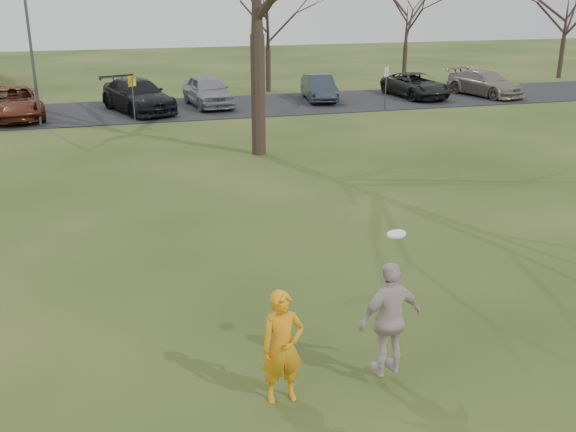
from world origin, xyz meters
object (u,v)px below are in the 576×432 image
(car_5, at_px, (319,88))
(lamp_post, at_px, (29,32))
(car_7, at_px, (485,83))
(player_defender, at_px, (283,347))
(car_4, at_px, (208,91))
(catching_play, at_px, (390,319))
(car_6, at_px, (416,85))
(car_3, at_px, (138,96))
(car_2, at_px, (14,103))

(car_5, bearing_deg, lamp_post, -160.04)
(car_5, relative_size, car_7, 0.85)
(player_defender, xyz_separation_m, car_4, (2.94, 25.01, -0.06))
(car_7, distance_m, catching_play, 29.34)
(car_4, height_order, car_6, car_4)
(car_5, xyz_separation_m, lamp_post, (-13.75, -2.99, 3.27))
(player_defender, distance_m, lamp_post, 22.94)
(catching_play, relative_size, lamp_post, 0.36)
(player_defender, height_order, catching_play, catching_play)
(player_defender, relative_size, lamp_post, 0.28)
(car_6, xyz_separation_m, catching_play, (-12.61, -24.79, 0.40))
(car_7, bearing_deg, lamp_post, 169.87)
(car_6, height_order, car_7, car_7)
(car_5, relative_size, car_6, 0.86)
(car_5, height_order, catching_play, catching_play)
(car_4, xyz_separation_m, catching_play, (-1.28, -25.01, 0.28))
(lamp_post, bearing_deg, car_7, 5.03)
(player_defender, bearing_deg, lamp_post, 102.28)
(car_3, relative_size, car_4, 1.18)
(car_4, bearing_deg, car_3, -176.97)
(car_3, relative_size, car_6, 1.14)
(car_6, bearing_deg, car_2, 176.12)
(catching_play, height_order, lamp_post, lamp_post)
(lamp_post, bearing_deg, car_6, 7.68)
(car_2, xyz_separation_m, car_4, (9.01, 0.81, 0.05))
(car_3, height_order, catching_play, catching_play)
(catching_play, bearing_deg, lamp_post, 106.38)
(car_6, distance_m, catching_play, 27.82)
(car_3, height_order, car_5, car_3)
(car_5, relative_size, lamp_post, 0.63)
(car_6, bearing_deg, player_defender, -125.46)
(car_5, bearing_deg, catching_play, -98.29)
(car_5, bearing_deg, car_3, -167.55)
(car_4, bearing_deg, catching_play, -99.71)
(car_2, xyz_separation_m, catching_play, (7.73, -24.20, 0.34))
(player_defender, bearing_deg, car_6, 59.96)
(car_6, height_order, lamp_post, lamp_post)
(player_defender, height_order, car_5, player_defender)
(car_3, xyz_separation_m, car_5, (9.42, 0.78, -0.11))
(player_defender, xyz_separation_m, car_2, (-6.08, 24.19, -0.12))
(catching_play, bearing_deg, car_7, 55.72)
(player_defender, distance_m, car_6, 28.60)
(car_3, relative_size, car_7, 1.13)
(player_defender, relative_size, car_3, 0.33)
(car_2, distance_m, car_5, 14.99)
(car_7, bearing_deg, catching_play, -139.44)
(car_7, bearing_deg, car_2, 164.92)
(car_2, xyz_separation_m, car_5, (14.95, 0.99, -0.05))
(car_3, bearing_deg, car_4, -10.07)
(car_4, relative_size, lamp_post, 0.71)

